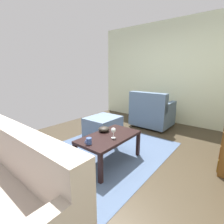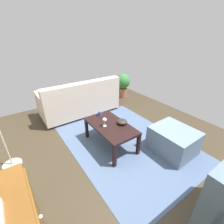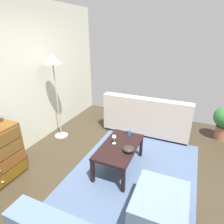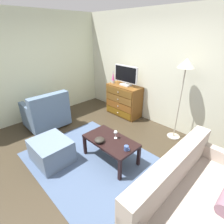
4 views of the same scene
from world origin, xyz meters
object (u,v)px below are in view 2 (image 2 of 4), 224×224
Objects in this scene: bowl_decorative at (122,122)px; couch_large at (80,100)px; mug at (100,113)px; wine_glass at (105,120)px; coffee_table at (111,127)px; ottoman at (173,140)px; potted_plant at (123,83)px.

bowl_decorative is 0.10× the size of couch_large.
couch_large reaches higher than mug.
couch_large is at bearing 2.99° from bowl_decorative.
wine_glass is 0.87× the size of bowl_decorative.
bowl_decorative is (-0.09, -0.18, 0.09)m from coffee_table.
mug is at bearing 34.17° from ottoman.
wine_glass is at bearing 76.08° from coffee_table.
bowl_decorative is at bearing -111.45° from wine_glass.
bowl_decorative is (-0.48, -0.16, -0.00)m from mug.
wine_glass is 1.38× the size of mug.
bowl_decorative is at bearing -161.91° from mug.
mug is 1.39m from ottoman.
ottoman is 2.63m from potted_plant.
coffee_table reaches higher than ottoman.
potted_plant reaches higher than wine_glass.
bowl_decorative is 0.26× the size of ottoman.
potted_plant reaches higher than coffee_table.
ottoman is (-2.22, -0.69, -0.13)m from couch_large.
ottoman is at bearing -162.67° from couch_large.
bowl_decorative is 0.25× the size of potted_plant.
potted_plant is at bearing -50.11° from mug.
bowl_decorative is at bearing -177.01° from couch_large.
bowl_decorative is at bearing 43.26° from ottoman.
ottoman is (-0.65, -0.61, -0.26)m from bowl_decorative.
wine_glass reaches higher than bowl_decorative.
wine_glass is at bearing 134.62° from potted_plant.
couch_large is at bearing 99.57° from potted_plant.
couch_large is at bearing -7.97° from wine_glass.
mug is 2.10m from potted_plant.
couch_large is 2.33m from ottoman.
mug is at bearing -3.68° from coffee_table.
couch_large is (1.57, 0.08, -0.14)m from bowl_decorative.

